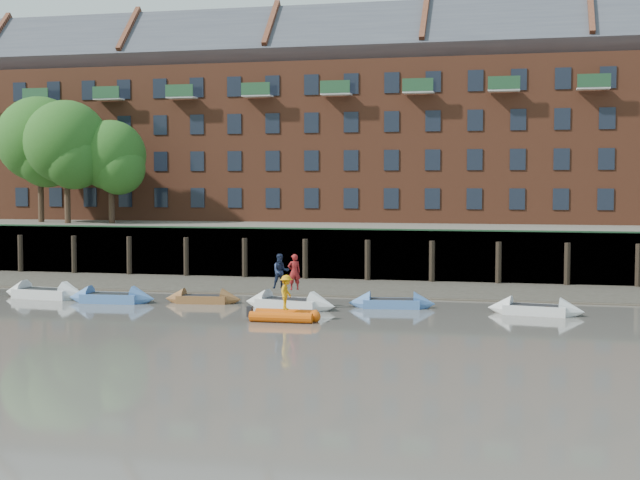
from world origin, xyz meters
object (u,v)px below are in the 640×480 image
(rowboat_6, at_px, (535,310))
(rowboat_1, at_px, (112,298))
(rowboat_4, at_px, (392,303))
(person_rower_a, at_px, (294,272))
(rowboat_2, at_px, (203,299))
(rowboat_3, at_px, (290,304))
(rib_tender, at_px, (287,316))
(rowboat_0, at_px, (45,293))
(person_rower_b, at_px, (281,271))
(person_rib_crew, at_px, (286,292))

(rowboat_6, bearing_deg, rowboat_1, -169.92)
(rowboat_1, relative_size, rowboat_6, 1.02)
(rowboat_4, bearing_deg, rowboat_1, 179.06)
(person_rower_a, bearing_deg, rowboat_2, -41.99)
(rowboat_1, bearing_deg, rowboat_4, 1.98)
(rowboat_3, bearing_deg, rowboat_1, -169.48)
(rowboat_2, bearing_deg, rowboat_4, -2.65)
(rowboat_6, bearing_deg, rib_tender, -149.06)
(rowboat_0, xyz_separation_m, rowboat_1, (4.27, -0.82, -0.02))
(rowboat_1, distance_m, rowboat_4, 14.40)
(rowboat_3, bearing_deg, rowboat_0, -172.51)
(rowboat_1, xyz_separation_m, person_rower_b, (9.03, -0.02, 1.57))
(person_rib_crew, bearing_deg, rowboat_0, 73.60)
(rowboat_3, xyz_separation_m, rowboat_6, (11.70, 0.72, -0.02))
(rowboat_4, height_order, person_rower_b, person_rower_b)
(rowboat_3, xyz_separation_m, person_rower_a, (0.26, -0.08, 1.57))
(rowboat_2, xyz_separation_m, rib_tender, (5.71, -4.81, 0.03))
(person_rower_a, xyz_separation_m, person_rower_b, (-0.75, 0.26, -0.01))
(rowboat_3, distance_m, rowboat_6, 11.72)
(rowboat_4, bearing_deg, rowboat_0, 175.35)
(rowboat_2, distance_m, rowboat_6, 16.57)
(rowboat_2, bearing_deg, person_rower_a, -17.81)
(rowboat_4, xyz_separation_m, person_rower_a, (-4.56, -1.57, 1.60))
(rowboat_2, distance_m, person_rib_crew, 7.54)
(rowboat_4, relative_size, rowboat_6, 0.95)
(rowboat_1, distance_m, person_rib_crew, 11.13)
(person_rower_a, bearing_deg, rowboat_4, 169.71)
(rowboat_6, height_order, rib_tender, rowboat_6)
(rowboat_2, bearing_deg, rowboat_3, -17.62)
(rowboat_3, bearing_deg, person_rower_b, 171.03)
(rowboat_2, height_order, person_rib_crew, person_rib_crew)
(rowboat_3, xyz_separation_m, rowboat_4, (4.82, 1.50, -0.03))
(rowboat_4, bearing_deg, rowboat_6, -12.53)
(rowboat_3, xyz_separation_m, rib_tender, (0.84, -3.73, -0.02))
(rowboat_3, relative_size, person_rib_crew, 3.23)
(rib_tender, distance_m, person_rower_a, 4.02)
(rowboat_3, xyz_separation_m, person_rower_b, (-0.49, 0.19, 1.56))
(rib_tender, height_order, person_rower_b, person_rower_b)
(rowboat_6, distance_m, person_rib_crew, 11.79)
(rowboat_3, distance_m, rib_tender, 3.82)
(rowboat_4, relative_size, person_rower_a, 2.51)
(rowboat_1, height_order, person_rower_a, person_rower_a)
(rowboat_0, bearing_deg, rowboat_3, 1.88)
(rowboat_0, height_order, rowboat_6, rowboat_0)
(rowboat_3, bearing_deg, rowboat_4, 28.98)
(rowboat_0, distance_m, person_rower_b, 13.41)
(rowboat_4, relative_size, rib_tender, 1.41)
(rowboat_1, relative_size, person_rower_a, 2.68)
(rowboat_4, xyz_separation_m, person_rower_b, (-5.31, -1.31, 1.59))
(rowboat_0, distance_m, person_rower_a, 14.18)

